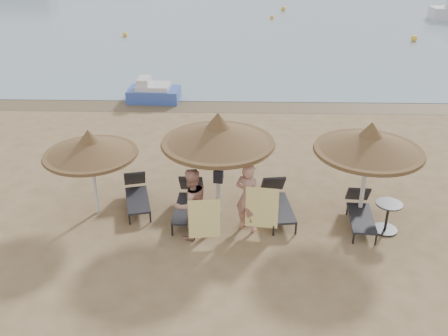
{
  "coord_description": "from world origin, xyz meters",
  "views": [
    {
      "loc": [
        0.71,
        -11.23,
        7.45
      ],
      "look_at": [
        0.37,
        1.2,
        1.14
      ],
      "focal_mm": 40.0,
      "sensor_mm": 36.0,
      "label": 1
    }
  ],
  "objects_px": {
    "person_left": "(191,199)",
    "palapa_left": "(90,147)",
    "palapa_center": "(218,135)",
    "person_right": "(248,192)",
    "side_table": "(387,218)",
    "palapa_right": "(370,143)",
    "pedal_boat": "(153,92)",
    "lounger_near_left": "(189,201)",
    "lounger_far_left": "(137,194)",
    "lounger_near_right": "(277,201)",
    "lounger_far_right": "(360,211)"
  },
  "relations": [
    {
      "from": "lounger_far_right",
      "to": "person_left",
      "type": "relative_size",
      "value": 0.84
    },
    {
      "from": "lounger_near_right",
      "to": "palapa_left",
      "type": "bearing_deg",
      "value": 173.61
    },
    {
      "from": "side_table",
      "to": "lounger_near_right",
      "type": "bearing_deg",
      "value": 164.6
    },
    {
      "from": "palapa_left",
      "to": "palapa_right",
      "type": "bearing_deg",
      "value": -0.58
    },
    {
      "from": "lounger_near_right",
      "to": "side_table",
      "type": "distance_m",
      "value": 2.92
    },
    {
      "from": "palapa_right",
      "to": "lounger_near_right",
      "type": "xyz_separation_m",
      "value": [
        -2.26,
        0.15,
        -1.85
      ]
    },
    {
      "from": "person_right",
      "to": "palapa_left",
      "type": "bearing_deg",
      "value": 18.77
    },
    {
      "from": "palapa_center",
      "to": "person_right",
      "type": "bearing_deg",
      "value": -45.1
    },
    {
      "from": "pedal_boat",
      "to": "palapa_right",
      "type": "bearing_deg",
      "value": -50.6
    },
    {
      "from": "palapa_center",
      "to": "person_right",
      "type": "distance_m",
      "value": 1.68
    },
    {
      "from": "side_table",
      "to": "person_left",
      "type": "height_order",
      "value": "person_left"
    },
    {
      "from": "lounger_far_right",
      "to": "person_left",
      "type": "bearing_deg",
      "value": -165.86
    },
    {
      "from": "pedal_boat",
      "to": "side_table",
      "type": "bearing_deg",
      "value": -50.33
    },
    {
      "from": "lounger_near_right",
      "to": "side_table",
      "type": "bearing_deg",
      "value": -22.61
    },
    {
      "from": "palapa_left",
      "to": "palapa_center",
      "type": "height_order",
      "value": "palapa_center"
    },
    {
      "from": "palapa_right",
      "to": "person_left",
      "type": "distance_m",
      "value": 4.79
    },
    {
      "from": "person_left",
      "to": "palapa_left",
      "type": "bearing_deg",
      "value": -53.97
    },
    {
      "from": "palapa_center",
      "to": "side_table",
      "type": "height_order",
      "value": "palapa_center"
    },
    {
      "from": "lounger_near_left",
      "to": "side_table",
      "type": "bearing_deg",
      "value": -5.59
    },
    {
      "from": "lounger_near_left",
      "to": "lounger_far_right",
      "type": "height_order",
      "value": "lounger_near_left"
    },
    {
      "from": "person_right",
      "to": "pedal_boat",
      "type": "bearing_deg",
      "value": -39.41
    },
    {
      "from": "palapa_center",
      "to": "lounger_far_left",
      "type": "relative_size",
      "value": 1.55
    },
    {
      "from": "person_left",
      "to": "lounger_far_left",
      "type": "bearing_deg",
      "value": -73.6
    },
    {
      "from": "lounger_far_right",
      "to": "side_table",
      "type": "xyz_separation_m",
      "value": [
        0.61,
        -0.35,
        0.02
      ]
    },
    {
      "from": "side_table",
      "to": "lounger_far_left",
      "type": "bearing_deg",
      "value": 170.7
    },
    {
      "from": "person_left",
      "to": "person_right",
      "type": "relative_size",
      "value": 1.0
    },
    {
      "from": "lounger_near_left",
      "to": "pedal_boat",
      "type": "xyz_separation_m",
      "value": [
        -2.45,
        9.47,
        -0.02
      ]
    },
    {
      "from": "palapa_right",
      "to": "lounger_near_right",
      "type": "relative_size",
      "value": 1.4
    },
    {
      "from": "palapa_center",
      "to": "lounger_far_right",
      "type": "bearing_deg",
      "value": -6.21
    },
    {
      "from": "person_right",
      "to": "pedal_boat",
      "type": "distance_m",
      "value": 11.0
    },
    {
      "from": "palapa_center",
      "to": "person_right",
      "type": "relative_size",
      "value": 1.34
    },
    {
      "from": "palapa_center",
      "to": "person_right",
      "type": "height_order",
      "value": "palapa_center"
    },
    {
      "from": "palapa_right",
      "to": "pedal_boat",
      "type": "height_order",
      "value": "palapa_right"
    },
    {
      "from": "palapa_right",
      "to": "side_table",
      "type": "height_order",
      "value": "palapa_right"
    },
    {
      "from": "palapa_right",
      "to": "person_left",
      "type": "bearing_deg",
      "value": -166.99
    },
    {
      "from": "lounger_far_left",
      "to": "person_left",
      "type": "bearing_deg",
      "value": -56.35
    },
    {
      "from": "palapa_center",
      "to": "lounger_near_left",
      "type": "xyz_separation_m",
      "value": [
        -0.82,
        -0.08,
        -1.97
      ]
    },
    {
      "from": "lounger_near_right",
      "to": "lounger_far_left",
      "type": "bearing_deg",
      "value": 167.94
    },
    {
      "from": "palapa_center",
      "to": "person_left",
      "type": "bearing_deg",
      "value": -118.48
    },
    {
      "from": "lounger_near_right",
      "to": "lounger_far_right",
      "type": "distance_m",
      "value": 2.24
    },
    {
      "from": "palapa_left",
      "to": "pedal_boat",
      "type": "relative_size",
      "value": 1.09
    },
    {
      "from": "palapa_left",
      "to": "lounger_near_left",
      "type": "bearing_deg",
      "value": -0.5
    },
    {
      "from": "lounger_far_right",
      "to": "lounger_near_right",
      "type": "bearing_deg",
      "value": 173.39
    },
    {
      "from": "palapa_right",
      "to": "pedal_boat",
      "type": "bearing_deg",
      "value": 126.95
    },
    {
      "from": "pedal_boat",
      "to": "person_left",
      "type": "bearing_deg",
      "value": -73.57
    },
    {
      "from": "lounger_far_left",
      "to": "person_right",
      "type": "distance_m",
      "value": 3.43
    },
    {
      "from": "palapa_left",
      "to": "lounger_far_left",
      "type": "bearing_deg",
      "value": 21.51
    },
    {
      "from": "lounger_near_left",
      "to": "lounger_near_right",
      "type": "relative_size",
      "value": 1.0
    },
    {
      "from": "palapa_left",
      "to": "lounger_far_left",
      "type": "distance_m",
      "value": 1.97
    },
    {
      "from": "person_right",
      "to": "lounger_near_left",
      "type": "bearing_deg",
      "value": 4.83
    }
  ]
}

